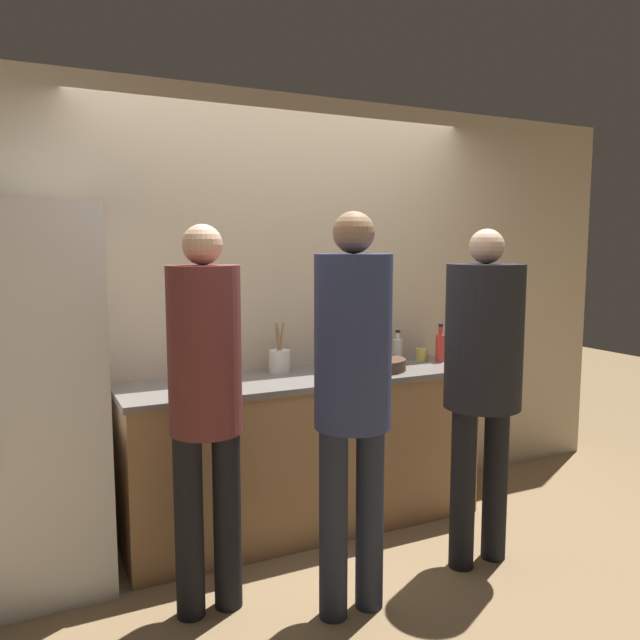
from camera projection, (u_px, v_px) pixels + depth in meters
name	position (u px, v px, depth m)	size (l,w,h in m)	color
ground_plane	(331.00, 550.00, 3.48)	(14.00, 14.00, 0.00)	#8C704C
wall_back	(285.00, 308.00, 3.90)	(5.20, 0.06, 2.60)	#C6B293
counter	(305.00, 451.00, 3.73)	(2.16, 0.63, 0.93)	#9E754C
refrigerator	(37.00, 400.00, 3.03)	(0.61, 0.63, 1.89)	white
person_left	(205.00, 390.00, 2.78)	(0.33, 0.33, 1.78)	black
person_center	(353.00, 380.00, 2.77)	(0.34, 0.34, 1.84)	#232838
person_right	(483.00, 362.00, 3.22)	(0.40, 0.40, 1.77)	black
fruit_bowl	(376.00, 364.00, 3.83)	(0.36, 0.36, 0.11)	#4C3323
utensil_crock	(279.00, 360.00, 3.75)	(0.13, 0.13, 0.30)	silver
bottle_amber	(210.00, 365.00, 3.57)	(0.06, 0.06, 0.20)	brown
bottle_red	(440.00, 347.00, 4.09)	(0.06, 0.06, 0.25)	red
bottle_clear	(398.00, 348.00, 4.14)	(0.07, 0.07, 0.20)	silver
cup_yellow	(422.00, 355.00, 4.13)	(0.08, 0.08, 0.08)	gold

